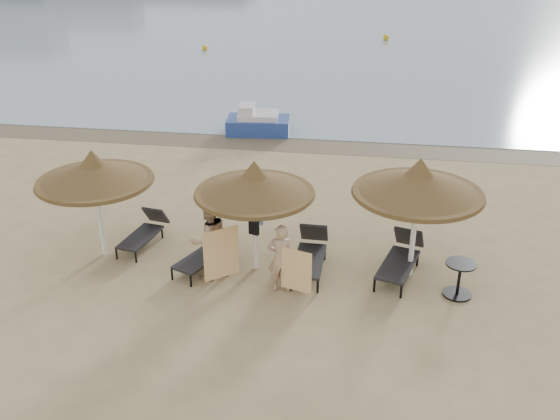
% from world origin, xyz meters
% --- Properties ---
extents(ground, '(160.00, 160.00, 0.00)m').
position_xyz_m(ground, '(0.00, 0.00, 0.00)').
color(ground, tan).
rests_on(ground, ground).
extents(wet_sand_strip, '(200.00, 1.60, 0.01)m').
position_xyz_m(wet_sand_strip, '(0.00, 9.40, 0.00)').
color(wet_sand_strip, brown).
rests_on(wet_sand_strip, ground).
extents(palapa_left, '(2.62, 2.62, 2.60)m').
position_xyz_m(palapa_left, '(-3.26, 1.06, 2.07)').
color(palapa_left, white).
rests_on(palapa_left, ground).
extents(palapa_center, '(2.61, 2.61, 2.59)m').
position_xyz_m(palapa_center, '(0.38, 0.97, 2.06)').
color(palapa_center, white).
rests_on(palapa_center, ground).
extents(palapa_right, '(2.78, 2.78, 2.75)m').
position_xyz_m(palapa_right, '(3.80, 1.21, 2.19)').
color(palapa_right, white).
rests_on(palapa_right, ground).
extents(lounger_far_left, '(0.83, 1.75, 0.75)m').
position_xyz_m(lounger_far_left, '(-2.48, 1.73, 0.34)').
color(lounger_far_left, black).
rests_on(lounger_far_left, ground).
extents(lounger_near_left, '(1.23, 1.84, 0.79)m').
position_xyz_m(lounger_near_left, '(-0.72, 0.96, 0.35)').
color(lounger_near_left, black).
rests_on(lounger_near_left, ground).
extents(lounger_near_right, '(0.67, 1.91, 0.85)m').
position_xyz_m(lounger_near_right, '(1.59, 1.19, 0.38)').
color(lounger_near_right, black).
rests_on(lounger_near_right, ground).
extents(lounger_far_right, '(1.14, 2.02, 0.86)m').
position_xyz_m(lounger_far_right, '(3.60, 1.30, 0.39)').
color(lounger_far_right, black).
rests_on(lounger_far_right, ground).
extents(side_table, '(0.64, 0.64, 0.77)m').
position_xyz_m(side_table, '(4.76, 0.52, 0.36)').
color(side_table, black).
rests_on(side_table, ground).
extents(person_left, '(1.16, 1.14, 2.14)m').
position_xyz_m(person_left, '(-0.54, 0.47, 1.07)').
color(person_left, tan).
rests_on(person_left, ground).
extents(person_right, '(0.86, 0.58, 1.80)m').
position_xyz_m(person_right, '(1.08, 0.15, 0.90)').
color(person_right, tan).
rests_on(person_right, ground).
extents(towel_left, '(0.65, 0.54, 1.15)m').
position_xyz_m(towel_left, '(-0.19, 0.12, 0.80)').
color(towel_left, orange).
rests_on(towel_left, ground).
extents(towel_right, '(0.66, 0.22, 0.96)m').
position_xyz_m(towel_right, '(1.43, -0.10, 0.66)').
color(towel_right, orange).
rests_on(towel_right, ground).
extents(bag_patterned, '(0.30, 0.13, 0.36)m').
position_xyz_m(bag_patterned, '(0.38, 1.15, 1.20)').
color(bag_patterned, silver).
rests_on(bag_patterned, ground).
extents(bag_dark, '(0.24, 0.15, 0.33)m').
position_xyz_m(bag_dark, '(0.38, 0.81, 1.11)').
color(bag_dark, black).
rests_on(bag_dark, ground).
extents(pedal_boat, '(2.35, 1.52, 1.04)m').
position_xyz_m(pedal_boat, '(-1.35, 10.50, 0.39)').
color(pedal_boat, navy).
rests_on(pedal_boat, ground).
extents(buoy_left, '(0.34, 0.34, 0.34)m').
position_xyz_m(buoy_left, '(-7.20, 25.06, 0.17)').
color(buoy_left, gold).
rests_on(buoy_left, ground).
extents(buoy_mid, '(0.39, 0.39, 0.39)m').
position_xyz_m(buoy_mid, '(3.35, 29.97, 0.19)').
color(buoy_mid, gold).
rests_on(buoy_mid, ground).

